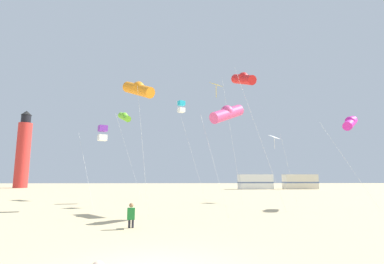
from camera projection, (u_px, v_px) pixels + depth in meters
kite_flyer_standing at (131, 215)px, 13.36m from camera, size 0.37×0.53×1.16m
kite_box_violet at (103, 133)px, 21.74m from camera, size 2.13×2.13×6.14m
kite_tube_rainbow at (227, 113)px, 17.68m from camera, size 2.80×2.64×6.85m
kite_diamond_white at (275, 139)px, 28.58m from camera, size 2.49×2.49×6.40m
kite_tube_lime at (124, 117)px, 32.69m from camera, size 3.20×3.48×9.69m
kite_tube_orange at (138, 89)px, 18.43m from camera, size 2.35×2.15×8.52m
kite_tube_scarlet at (243, 79)px, 21.40m from camera, size 3.47×3.68×10.14m
kite_diamond_gold at (217, 90)px, 26.11m from camera, size 2.78×2.78×10.75m
kite_box_cyan at (181, 107)px, 29.11m from camera, size 2.86×2.79×9.83m
kite_tube_magenta at (350, 123)px, 23.04m from camera, size 3.61×3.69×7.28m
lighthouse_distant at (23, 151)px, 63.24m from camera, size 2.80×2.80×16.80m
rv_van_white at (255, 182)px, 56.08m from camera, size 6.60×2.83×2.80m
rv_van_cream at (300, 182)px, 56.74m from camera, size 6.58×2.76×2.80m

